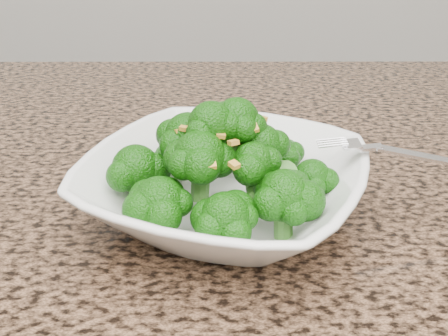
{
  "coord_description": "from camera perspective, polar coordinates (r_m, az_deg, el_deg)",
  "views": [
    {
      "loc": [
        0.15,
        -0.12,
        1.17
      ],
      "look_at": [
        0.15,
        0.32,
        0.95
      ],
      "focal_mm": 45.0,
      "sensor_mm": 36.0,
      "label": 1
    }
  ],
  "objects": [
    {
      "name": "granite_counter",
      "position": [
        0.52,
        -16.88,
        -7.14
      ],
      "size": [
        1.64,
        1.04,
        0.03
      ],
      "primitive_type": "cube",
      "color": "brown",
      "rests_on": "cabinet"
    },
    {
      "name": "bowl",
      "position": [
        0.49,
        0.0,
        -2.12
      ],
      "size": [
        0.31,
        0.31,
        0.06
      ],
      "primitive_type": "imported",
      "rotation": [
        0.0,
        0.0,
        -0.38
      ],
      "color": "white",
      "rests_on": "granite_counter"
    },
    {
      "name": "broccoli_pile",
      "position": [
        0.46,
        -0.0,
        5.09
      ],
      "size": [
        0.21,
        0.21,
        0.07
      ],
      "primitive_type": null,
      "color": "#155D0A",
      "rests_on": "bowl"
    },
    {
      "name": "garlic_topping",
      "position": [
        0.45,
        0.0,
        9.82
      ],
      "size": [
        0.13,
        0.13,
        0.01
      ],
      "primitive_type": null,
      "color": "gold",
      "rests_on": "broccoli_pile"
    },
    {
      "name": "fork",
      "position": [
        0.5,
        15.03,
        1.98
      ],
      "size": [
        0.16,
        0.03,
        0.01
      ],
      "primitive_type": null,
      "rotation": [
        0.0,
        0.0,
        0.01
      ],
      "color": "silver",
      "rests_on": "bowl"
    }
  ]
}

